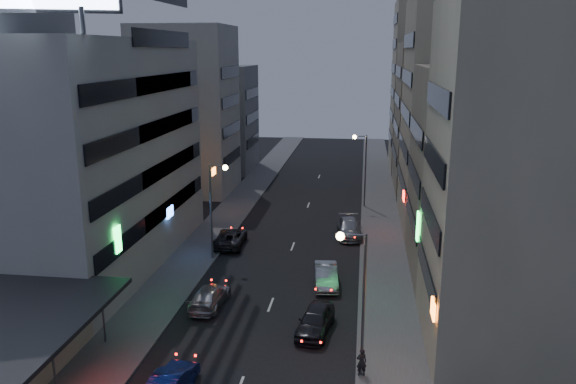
% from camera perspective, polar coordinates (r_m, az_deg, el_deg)
% --- Properties ---
extents(sidewalk_left, '(4.00, 120.00, 0.12)m').
position_cam_1_polar(sidewalk_left, '(55.80, -7.18, -3.70)').
color(sidewalk_left, '#4C4C4F').
rests_on(sidewalk_left, ground).
extents(sidewalk_right, '(4.00, 120.00, 0.12)m').
position_cam_1_polar(sidewalk_right, '(54.05, 9.50, -4.39)').
color(sidewalk_right, '#4C4C4F').
rests_on(sidewalk_right, ground).
extents(white_building, '(14.00, 24.00, 18.00)m').
position_cam_1_polar(white_building, '(47.94, -21.11, 3.51)').
color(white_building, '#A2A39E').
rests_on(white_building, ground).
extents(shophouse_near, '(10.00, 11.00, 20.00)m').
position_cam_1_polar(shophouse_near, '(33.75, 23.00, 0.89)').
color(shophouse_near, tan).
rests_on(shophouse_near, ground).
extents(shophouse_mid, '(11.00, 12.00, 16.00)m').
position_cam_1_polar(shophouse_mid, '(45.20, 19.71, 1.73)').
color(shophouse_mid, gray).
rests_on(shophouse_mid, ground).
extents(shophouse_far, '(10.00, 14.00, 22.00)m').
position_cam_1_polar(shophouse_far, '(57.28, 16.89, 7.48)').
color(shophouse_far, tan).
rests_on(shophouse_far, ground).
extents(far_left_a, '(11.00, 10.00, 20.00)m').
position_cam_1_polar(far_left_a, '(70.02, -10.27, 8.16)').
color(far_left_a, '#A2A39E').
rests_on(far_left_a, ground).
extents(far_left_b, '(12.00, 10.00, 15.00)m').
position_cam_1_polar(far_left_b, '(82.81, -7.76, 7.42)').
color(far_left_b, slate).
rests_on(far_left_b, ground).
extents(far_right_a, '(11.00, 12.00, 18.00)m').
position_cam_1_polar(far_right_a, '(72.33, 15.38, 7.27)').
color(far_right_a, gray).
rests_on(far_right_a, ground).
extents(far_right_b, '(12.00, 12.00, 24.00)m').
position_cam_1_polar(far_right_b, '(85.98, 14.68, 10.35)').
color(far_right_b, tan).
rests_on(far_right_b, ground).
extents(street_lamp_right_near, '(1.60, 0.44, 8.02)m').
position_cam_1_polar(street_lamp_right_near, '(29.67, 6.99, -9.24)').
color(street_lamp_right_near, '#595B60').
rests_on(street_lamp_right_near, sidewalk_right).
extents(street_lamp_left, '(1.60, 0.44, 8.02)m').
position_cam_1_polar(street_lamp_left, '(46.38, -7.39, -0.59)').
color(street_lamp_left, '#595B60').
rests_on(street_lamp_left, sidewalk_left).
extents(street_lamp_right_far, '(1.60, 0.44, 8.02)m').
position_cam_1_polar(street_lamp_right_far, '(62.36, 7.54, 3.23)').
color(street_lamp_right_far, '#595B60').
rests_on(street_lamp_right_far, sidewalk_right).
extents(parked_car_right_near, '(2.48, 4.85, 1.58)m').
position_cam_1_polar(parked_car_right_near, '(35.84, 2.80, -12.91)').
color(parked_car_right_near, black).
rests_on(parked_car_right_near, ground).
extents(parked_car_right_mid, '(2.16, 4.85, 1.55)m').
position_cam_1_polar(parked_car_right_mid, '(42.43, 3.89, -8.48)').
color(parked_car_right_mid, '#A5A9AE').
rests_on(parked_car_right_mid, ground).
extents(parked_car_left, '(2.71, 5.47, 1.49)m').
position_cam_1_polar(parked_car_left, '(50.88, -5.88, -4.64)').
color(parked_car_left, '#27262B').
rests_on(parked_car_left, ground).
extents(parked_car_right_far, '(2.75, 5.65, 1.58)m').
position_cam_1_polar(parked_car_right_far, '(53.40, 6.26, -3.68)').
color(parked_car_right_far, gray).
rests_on(parked_car_right_far, ground).
extents(road_car_blue, '(1.89, 4.44, 1.42)m').
position_cam_1_polar(road_car_blue, '(30.68, -11.83, -18.45)').
color(road_car_blue, navy).
rests_on(road_car_blue, ground).
extents(road_car_silver, '(2.15, 4.95, 1.42)m').
position_cam_1_polar(road_car_silver, '(39.53, -7.97, -10.46)').
color(road_car_silver, '#AAABB2').
rests_on(road_car_silver, ground).
extents(person, '(0.64, 0.50, 1.56)m').
position_cam_1_polar(person, '(31.65, 7.48, -16.75)').
color(person, black).
rests_on(person, sidewalk_right).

